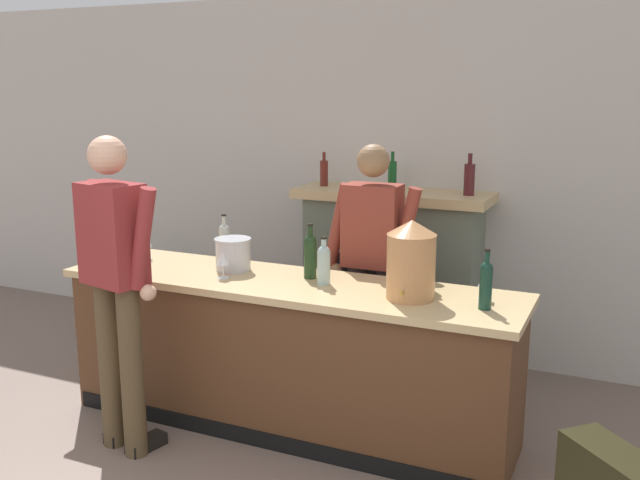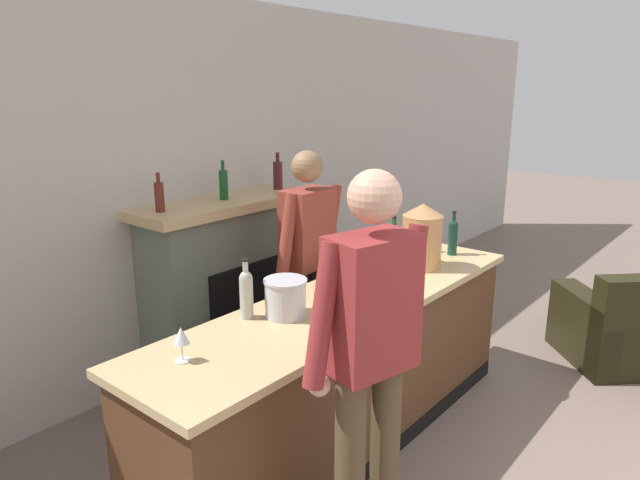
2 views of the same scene
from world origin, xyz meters
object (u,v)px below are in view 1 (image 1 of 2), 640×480
object	(u,v)px
wine_bottle_chardonnay_pale	(424,264)
wine_bottle_rose_blush	(324,263)
fireplace_stone	(392,275)
copper_dispenser	(411,259)
ice_bucket_steel	(233,254)
wine_glass_near_bucket	(146,243)
person_customer	(116,282)
wine_glass_front_left	(223,260)
wine_bottle_riesling_slim	(310,254)
person_bartender	(371,262)
wine_bottle_burgundy_dark	(486,283)
wine_bottle_port_short	(224,241)
potted_plant_corner	(135,304)
wine_glass_mid_counter	(484,281)

from	to	relation	value
wine_bottle_chardonnay_pale	wine_bottle_rose_blush	xyz separation A→B (m)	(-0.56, -0.17, -0.01)
fireplace_stone	copper_dispenser	distance (m)	1.53
ice_bucket_steel	wine_glass_near_bucket	size ratio (longest dim) A/B	1.42
wine_bottle_chardonnay_pale	wine_bottle_rose_blush	distance (m)	0.58
person_customer	wine_glass_front_left	bearing A→B (deg)	58.08
wine_bottle_riesling_slim	person_bartender	bearing A→B (deg)	64.11
wine_bottle_burgundy_dark	wine_bottle_port_short	distance (m)	1.79
ice_bucket_steel	wine_bottle_port_short	bearing A→B (deg)	136.89
wine_bottle_port_short	wine_bottle_burgundy_dark	bearing A→B (deg)	-9.15
wine_glass_near_bucket	wine_glass_front_left	world-z (taller)	wine_glass_near_bucket
potted_plant_corner	ice_bucket_steel	xyz separation A→B (m)	(1.47, -0.81, 0.76)
wine_bottle_riesling_slim	wine_glass_near_bucket	distance (m)	1.20
wine_bottle_chardonnay_pale	wine_glass_front_left	world-z (taller)	wine_bottle_chardonnay_pale
ice_bucket_steel	wine_glass_mid_counter	distance (m)	1.58
wine_glass_mid_counter	wine_bottle_rose_blush	bearing A→B (deg)	-175.52
fireplace_stone	wine_glass_near_bucket	bearing A→B (deg)	-137.30
copper_dispenser	wine_bottle_burgundy_dark	distance (m)	0.42
wine_bottle_chardonnay_pale	wine_glass_mid_counter	distance (m)	0.38
fireplace_stone	wine_bottle_burgundy_dark	world-z (taller)	fireplace_stone
person_bartender	copper_dispenser	distance (m)	0.79
wine_bottle_chardonnay_pale	wine_glass_near_bucket	size ratio (longest dim) A/B	1.96
person_customer	wine_glass_mid_counter	distance (m)	2.02
potted_plant_corner	wine_bottle_burgundy_dark	world-z (taller)	wine_bottle_burgundy_dark
potted_plant_corner	wine_bottle_burgundy_dark	size ratio (longest dim) A/B	2.20
wine_bottle_chardonnay_pale	wine_glass_near_bucket	bearing A→B (deg)	-176.80
wine_glass_mid_counter	wine_bottle_riesling_slim	bearing A→B (deg)	178.91
wine_glass_mid_counter	potted_plant_corner	bearing A→B (deg)	165.32
fireplace_stone	person_bartender	distance (m)	0.78
wine_bottle_riesling_slim	person_customer	bearing A→B (deg)	-136.66
ice_bucket_steel	wine_bottle_burgundy_dark	world-z (taller)	wine_bottle_burgundy_dark
person_bartender	wine_bottle_rose_blush	distance (m)	0.57
copper_dispenser	wine_bottle_riesling_slim	bearing A→B (deg)	167.40
wine_glass_front_left	wine_bottle_riesling_slim	bearing A→B (deg)	24.90
wine_bottle_riesling_slim	potted_plant_corner	bearing A→B (deg)	158.69
person_bartender	ice_bucket_steel	xyz separation A→B (m)	(-0.75, -0.49, 0.09)
potted_plant_corner	ice_bucket_steel	bearing A→B (deg)	-28.74
wine_bottle_port_short	potted_plant_corner	bearing A→B (deg)	153.22
ice_bucket_steel	wine_glass_near_bucket	bearing A→B (deg)	-179.87
ice_bucket_steel	wine_bottle_rose_blush	xyz separation A→B (m)	(0.66, -0.06, 0.03)
potted_plant_corner	ice_bucket_steel	distance (m)	1.84
ice_bucket_steel	wine_bottle_burgundy_dark	bearing A→B (deg)	-5.11
person_bartender	wine_bottle_rose_blush	size ratio (longest dim) A/B	6.02
person_customer	person_bartender	world-z (taller)	person_customer
ice_bucket_steel	wine_glass_near_bucket	world-z (taller)	ice_bucket_steel
copper_dispenser	wine_glass_front_left	xyz separation A→B (m)	(-1.16, -0.07, -0.11)
copper_dispenser	wine_bottle_chardonnay_pale	size ratio (longest dim) A/B	1.37
wine_glass_front_left	wine_bottle_chardonnay_pale	bearing A→B (deg)	14.33
potted_plant_corner	wine_glass_near_bucket	world-z (taller)	wine_glass_near_bucket
potted_plant_corner	wine_bottle_chardonnay_pale	bearing A→B (deg)	-14.69
fireplace_stone	wine_bottle_chardonnay_pale	size ratio (longest dim) A/B	5.05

